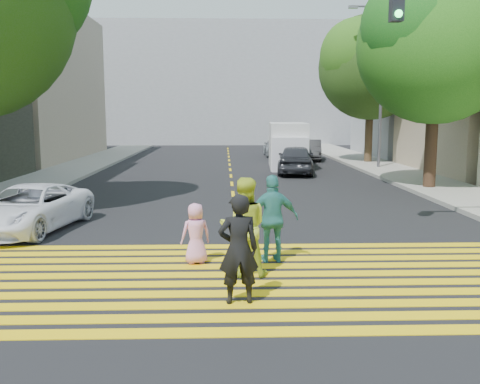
{
  "coord_description": "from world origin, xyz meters",
  "views": [
    {
      "loc": [
        -0.34,
        -8.4,
        3.08
      ],
      "look_at": [
        0.0,
        3.0,
        1.4
      ],
      "focal_mm": 40.0,
      "sensor_mm": 36.0,
      "label": 1
    }
  ],
  "objects_px": {
    "pedestrian_child": "(196,233)",
    "silver_car": "(277,147)",
    "dark_car_parked": "(310,150)",
    "pedestrian_extra": "(273,219)",
    "tree_right_far": "(372,62)",
    "tree_right_near": "(438,37)",
    "white_sedan": "(29,208)",
    "pedestrian_man": "(238,249)",
    "pedestrian_woman": "(244,227)",
    "white_van": "(288,147)",
    "dark_car_near": "(296,159)"
  },
  "relations": [
    {
      "from": "pedestrian_child",
      "to": "silver_car",
      "type": "relative_size",
      "value": 0.27
    },
    {
      "from": "silver_car",
      "to": "dark_car_parked",
      "type": "height_order",
      "value": "same"
    },
    {
      "from": "pedestrian_extra",
      "to": "dark_car_parked",
      "type": "relative_size",
      "value": 0.45
    },
    {
      "from": "tree_right_far",
      "to": "silver_car",
      "type": "bearing_deg",
      "value": 130.26
    },
    {
      "from": "tree_right_near",
      "to": "white_sedan",
      "type": "distance_m",
      "value": 16.26
    },
    {
      "from": "tree_right_far",
      "to": "pedestrian_man",
      "type": "relative_size",
      "value": 5.04
    },
    {
      "from": "pedestrian_woman",
      "to": "dark_car_parked",
      "type": "distance_m",
      "value": 26.08
    },
    {
      "from": "pedestrian_woman",
      "to": "white_sedan",
      "type": "distance_m",
      "value": 6.91
    },
    {
      "from": "pedestrian_man",
      "to": "silver_car",
      "type": "xyz_separation_m",
      "value": [
        3.65,
        30.28,
        -0.23
      ]
    },
    {
      "from": "pedestrian_extra",
      "to": "white_van",
      "type": "height_order",
      "value": "white_van"
    },
    {
      "from": "pedestrian_child",
      "to": "pedestrian_woman",
      "type": "bearing_deg",
      "value": 119.2
    },
    {
      "from": "pedestrian_woman",
      "to": "silver_car",
      "type": "bearing_deg",
      "value": -97.12
    },
    {
      "from": "pedestrian_child",
      "to": "white_sedan",
      "type": "height_order",
      "value": "pedestrian_child"
    },
    {
      "from": "pedestrian_child",
      "to": "silver_car",
      "type": "distance_m",
      "value": 28.27
    },
    {
      "from": "pedestrian_man",
      "to": "silver_car",
      "type": "relative_size",
      "value": 0.39
    },
    {
      "from": "dark_car_parked",
      "to": "white_sedan",
      "type": "bearing_deg",
      "value": -108.32
    },
    {
      "from": "pedestrian_man",
      "to": "pedestrian_child",
      "type": "xyz_separation_m",
      "value": [
        -0.82,
        2.37,
        -0.27
      ]
    },
    {
      "from": "pedestrian_man",
      "to": "dark_car_near",
      "type": "distance_m",
      "value": 19.15
    },
    {
      "from": "pedestrian_child",
      "to": "dark_car_parked",
      "type": "xyz_separation_m",
      "value": [
        6.33,
        24.66,
        0.04
      ]
    },
    {
      "from": "pedestrian_woman",
      "to": "dark_car_near",
      "type": "bearing_deg",
      "value": -100.99
    },
    {
      "from": "pedestrian_man",
      "to": "dark_car_near",
      "type": "xyz_separation_m",
      "value": [
        3.45,
        18.84,
        -0.15
      ]
    },
    {
      "from": "dark_car_near",
      "to": "silver_car",
      "type": "height_order",
      "value": "dark_car_near"
    },
    {
      "from": "tree_right_near",
      "to": "white_van",
      "type": "relative_size",
      "value": 1.62
    },
    {
      "from": "dark_car_near",
      "to": "dark_car_parked",
      "type": "distance_m",
      "value": 8.45
    },
    {
      "from": "dark_car_parked",
      "to": "silver_car",
      "type": "bearing_deg",
      "value": 128.55
    },
    {
      "from": "tree_right_near",
      "to": "silver_car",
      "type": "height_order",
      "value": "tree_right_near"
    },
    {
      "from": "pedestrian_extra",
      "to": "white_van",
      "type": "relative_size",
      "value": 0.33
    },
    {
      "from": "tree_right_near",
      "to": "pedestrian_child",
      "type": "height_order",
      "value": "tree_right_near"
    },
    {
      "from": "pedestrian_woman",
      "to": "pedestrian_child",
      "type": "xyz_separation_m",
      "value": [
        -0.96,
        0.86,
        -0.31
      ]
    },
    {
      "from": "white_sedan",
      "to": "white_van",
      "type": "bearing_deg",
      "value": 71.79
    },
    {
      "from": "pedestrian_man",
      "to": "silver_car",
      "type": "bearing_deg",
      "value": -103.89
    },
    {
      "from": "white_sedan",
      "to": "dark_car_near",
      "type": "bearing_deg",
      "value": 66.18
    },
    {
      "from": "pedestrian_extra",
      "to": "silver_car",
      "type": "distance_m",
      "value": 27.96
    },
    {
      "from": "white_sedan",
      "to": "dark_car_parked",
      "type": "xyz_separation_m",
      "value": [
        10.9,
        21.39,
        0.07
      ]
    },
    {
      "from": "pedestrian_child",
      "to": "pedestrian_extra",
      "type": "height_order",
      "value": "pedestrian_extra"
    },
    {
      "from": "tree_right_near",
      "to": "pedestrian_man",
      "type": "distance_m",
      "value": 16.04
    },
    {
      "from": "pedestrian_woman",
      "to": "pedestrian_extra",
      "type": "bearing_deg",
      "value": -124.07
    },
    {
      "from": "white_sedan",
      "to": "dark_car_parked",
      "type": "height_order",
      "value": "dark_car_parked"
    },
    {
      "from": "tree_right_far",
      "to": "dark_car_parked",
      "type": "bearing_deg",
      "value": 139.49
    },
    {
      "from": "silver_car",
      "to": "pedestrian_extra",
      "type": "bearing_deg",
      "value": 84.52
    },
    {
      "from": "silver_car",
      "to": "tree_right_far",
      "type": "bearing_deg",
      "value": 130.65
    },
    {
      "from": "tree_right_near",
      "to": "pedestrian_woman",
      "type": "xyz_separation_m",
      "value": [
        -7.99,
        -11.33,
        -5.09
      ]
    },
    {
      "from": "tree_right_far",
      "to": "pedestrian_extra",
      "type": "relative_size",
      "value": 5.0
    },
    {
      "from": "tree_right_near",
      "to": "dark_car_parked",
      "type": "distance_m",
      "value": 15.4
    },
    {
      "from": "tree_right_near",
      "to": "white_van",
      "type": "bearing_deg",
      "value": 116.98
    },
    {
      "from": "tree_right_near",
      "to": "white_sedan",
      "type": "height_order",
      "value": "tree_right_near"
    },
    {
      "from": "pedestrian_child",
      "to": "dark_car_near",
      "type": "relative_size",
      "value": 0.29
    },
    {
      "from": "pedestrian_extra",
      "to": "white_van",
      "type": "xyz_separation_m",
      "value": [
        2.64,
        19.61,
        0.29
      ]
    },
    {
      "from": "pedestrian_man",
      "to": "pedestrian_woman",
      "type": "relative_size",
      "value": 0.96
    },
    {
      "from": "dark_car_near",
      "to": "silver_car",
      "type": "distance_m",
      "value": 11.44
    }
  ]
}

